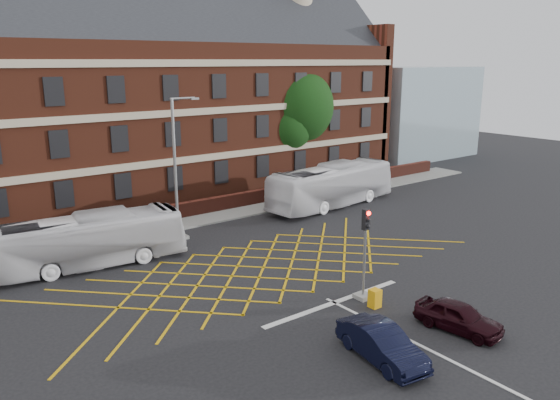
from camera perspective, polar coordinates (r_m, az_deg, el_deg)
ground at (r=27.76m, az=0.71°, el=-8.26°), size 120.00×120.00×0.00m
victorian_building at (r=45.18m, az=-16.80°, el=10.17°), size 51.00×12.17×20.40m
boundary_wall at (r=38.09m, az=-11.47°, el=-1.34°), size 56.00×0.50×1.10m
far_pavement at (r=37.36m, az=-10.75°, el=-2.40°), size 60.00×3.00×0.12m
glass_block at (r=64.88m, az=13.10°, el=8.99°), size 14.00×10.00×10.00m
box_junction_hatching at (r=29.24m, az=-1.73°, el=-7.04°), size 8.22×8.22×0.02m
stop_line at (r=25.34m, az=5.70°, el=-10.62°), size 8.00×0.30×0.02m
centre_line at (r=21.64m, az=18.00°, el=-15.96°), size 0.15×14.00×0.02m
bus_left at (r=30.62m, az=-19.62°, el=-4.06°), size 10.54×3.66×2.87m
bus_right at (r=41.07m, az=5.44°, el=1.52°), size 11.59×3.75×3.17m
car_navy at (r=20.92m, az=10.56°, el=-14.54°), size 1.95×4.12×1.31m
car_maroon at (r=23.76m, az=18.15°, el=-11.48°), size 1.93×3.74×1.22m
deciduous_tree at (r=49.55m, az=1.21°, el=9.19°), size 7.69×7.50×10.47m
traffic_light_near at (r=25.28m, az=8.80°, el=-6.46°), size 0.70×0.70×4.27m
street_lamp at (r=33.62m, az=-10.69°, el=0.78°), size 2.25×1.00×8.59m
utility_cabinet at (r=25.00m, az=9.87°, el=-10.09°), size 0.47×0.45×0.84m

